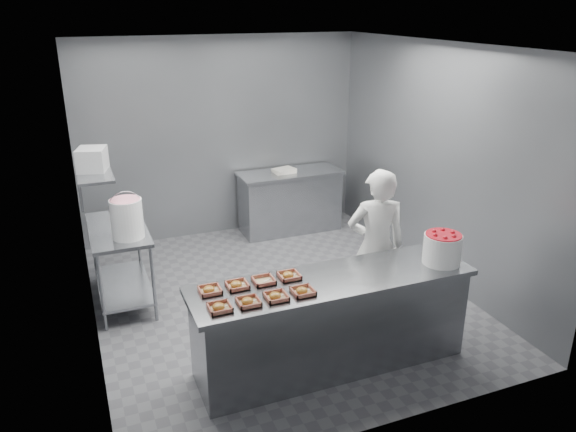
% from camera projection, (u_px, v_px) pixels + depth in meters
% --- Properties ---
extents(floor, '(4.50, 4.50, 0.00)m').
position_uv_depth(floor, '(279.00, 298.00, 6.46)').
color(floor, '#4C4C51').
rests_on(floor, ground).
extents(ceiling, '(4.50, 4.50, 0.00)m').
position_uv_depth(ceiling, '(278.00, 45.00, 5.47)').
color(ceiling, white).
rests_on(ceiling, wall_back).
extents(wall_back, '(4.00, 0.04, 2.80)m').
position_uv_depth(wall_back, '(222.00, 138.00, 7.92)').
color(wall_back, slate).
rests_on(wall_back, ground).
extents(wall_left, '(0.04, 4.50, 2.80)m').
position_uv_depth(wall_left, '(80.00, 206.00, 5.27)').
color(wall_left, slate).
rests_on(wall_left, ground).
extents(wall_right, '(0.04, 4.50, 2.80)m').
position_uv_depth(wall_right, '(436.00, 164.00, 6.66)').
color(wall_right, slate).
rests_on(wall_right, ground).
extents(service_counter, '(2.60, 0.70, 0.90)m').
position_uv_depth(service_counter, '(332.00, 322.00, 5.13)').
color(service_counter, slate).
rests_on(service_counter, ground).
extents(prep_table, '(0.60, 1.20, 0.90)m').
position_uv_depth(prep_table, '(120.00, 253.00, 6.20)').
color(prep_table, slate).
rests_on(prep_table, ground).
extents(back_counter, '(1.50, 0.60, 0.90)m').
position_uv_depth(back_counter, '(290.00, 201.00, 8.26)').
color(back_counter, slate).
rests_on(back_counter, ground).
extents(wall_shelf, '(0.35, 0.90, 0.03)m').
position_uv_depth(wall_shelf, '(94.00, 172.00, 5.80)').
color(wall_shelf, slate).
rests_on(wall_shelf, wall_left).
extents(tray_0, '(0.19, 0.18, 0.06)m').
position_uv_depth(tray_0, '(219.00, 307.00, 4.45)').
color(tray_0, tan).
rests_on(tray_0, service_counter).
extents(tray_1, '(0.19, 0.18, 0.06)m').
position_uv_depth(tray_1, '(248.00, 302.00, 4.54)').
color(tray_1, tan).
rests_on(tray_1, service_counter).
extents(tray_2, '(0.19, 0.18, 0.06)m').
position_uv_depth(tray_2, '(276.00, 296.00, 4.62)').
color(tray_2, tan).
rests_on(tray_2, service_counter).
extents(tray_3, '(0.19, 0.18, 0.06)m').
position_uv_depth(tray_3, '(303.00, 291.00, 4.70)').
color(tray_3, tan).
rests_on(tray_3, service_counter).
extents(tray_4, '(0.19, 0.18, 0.06)m').
position_uv_depth(tray_4, '(210.00, 290.00, 4.72)').
color(tray_4, tan).
rests_on(tray_4, service_counter).
extents(tray_5, '(0.19, 0.18, 0.06)m').
position_uv_depth(tray_5, '(237.00, 285.00, 4.81)').
color(tray_5, tan).
rests_on(tray_5, service_counter).
extents(tray_6, '(0.19, 0.18, 0.04)m').
position_uv_depth(tray_6, '(264.00, 280.00, 4.89)').
color(tray_6, tan).
rests_on(tray_6, service_counter).
extents(tray_7, '(0.19, 0.18, 0.06)m').
position_uv_depth(tray_7, '(289.00, 276.00, 4.97)').
color(tray_7, tan).
rests_on(tray_7, service_counter).
extents(worker, '(0.69, 0.55, 1.66)m').
position_uv_depth(worker, '(376.00, 247.00, 5.79)').
color(worker, white).
rests_on(worker, ground).
extents(strawberry_tub, '(0.35, 0.35, 0.29)m').
position_uv_depth(strawberry_tub, '(442.00, 248.00, 5.21)').
color(strawberry_tub, white).
rests_on(strawberry_tub, service_counter).
extents(glaze_bucket, '(0.35, 0.33, 0.51)m').
position_uv_depth(glaze_bucket, '(127.00, 218.00, 5.77)').
color(glaze_bucket, white).
rests_on(glaze_bucket, prep_table).
extents(bucket_lid, '(0.38, 0.38, 0.02)m').
position_uv_depth(bucket_lid, '(127.00, 219.00, 6.29)').
color(bucket_lid, white).
rests_on(bucket_lid, prep_table).
extents(rag, '(0.15, 0.13, 0.02)m').
position_uv_depth(rag, '(118.00, 220.00, 6.27)').
color(rag, '#CCB28C').
rests_on(rag, prep_table).
extents(appliance, '(0.35, 0.38, 0.23)m').
position_uv_depth(appliance, '(92.00, 159.00, 5.76)').
color(appliance, gray).
rests_on(appliance, wall_shelf).
extents(paper_stack, '(0.32, 0.25, 0.06)m').
position_uv_depth(paper_stack, '(284.00, 171.00, 8.06)').
color(paper_stack, silver).
rests_on(paper_stack, back_counter).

